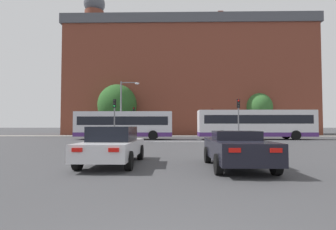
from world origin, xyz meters
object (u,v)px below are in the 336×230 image
object	(u,v)px
bus_crossing_trailing	(124,125)
pedestrian_walking_west	(99,129)
traffic_light_near_right	(238,113)
pedestrian_waiting	(208,128)
car_roadster_right	(237,149)
street_lamp_junction	(124,103)
car_saloon_left	(113,145)
bus_crossing_lead	(255,124)
traffic_light_near_left	(114,113)
traffic_light_far_right	(212,118)
pedestrian_walking_east	(147,129)
traffic_light_far_left	(134,117)

from	to	relation	value
bus_crossing_trailing	pedestrian_walking_west	size ratio (longest dim) A/B	5.72
traffic_light_near_right	pedestrian_walking_west	distance (m)	22.01
pedestrian_waiting	pedestrian_walking_west	distance (m)	15.98
pedestrian_waiting	car_roadster_right	bearing A→B (deg)	125.44
street_lamp_junction	car_roadster_right	bearing A→B (deg)	-68.97
car_saloon_left	pedestrian_walking_west	xyz separation A→B (m)	(-8.63, 28.16, 0.35)
car_saloon_left	bus_crossing_trailing	size ratio (longest dim) A/B	0.44
car_roadster_right	bus_crossing_lead	size ratio (longest dim) A/B	0.35
traffic_light_near_right	street_lamp_junction	xyz separation A→B (m)	(-11.58, 4.98, 1.37)
street_lamp_junction	bus_crossing_trailing	bearing A→B (deg)	-78.36
car_saloon_left	bus_crossing_lead	distance (m)	21.74
bus_crossing_lead	bus_crossing_trailing	world-z (taller)	bus_crossing_lead
bus_crossing_lead	traffic_light_near_left	world-z (taller)	traffic_light_near_left
car_saloon_left	street_lamp_junction	xyz separation A→B (m)	(-3.19, 19.28, 3.30)
bus_crossing_lead	traffic_light_near_left	distance (m)	15.07
car_saloon_left	traffic_light_far_right	xyz separation A→B (m)	(8.01, 28.05, 1.94)
traffic_light_near_left	bus_crossing_trailing	bearing A→B (deg)	86.30
pedestrian_walking_east	car_saloon_left	bearing A→B (deg)	26.78
car_saloon_left	bus_crossing_trailing	world-z (taller)	bus_crossing_trailing
bus_crossing_lead	traffic_light_far_right	world-z (taller)	traffic_light_far_right
bus_crossing_trailing	street_lamp_junction	bearing A→B (deg)	11.64
pedestrian_waiting	bus_crossing_lead	bearing A→B (deg)	152.90
car_saloon_left	bus_crossing_lead	size ratio (longest dim) A/B	0.37
traffic_light_near_right	traffic_light_far_left	bearing A→B (deg)	130.93
car_saloon_left	car_roadster_right	distance (m)	4.62
traffic_light_far_left	traffic_light_near_left	xyz separation A→B (m)	(0.18, -13.32, -0.11)
traffic_light_far_left	street_lamp_junction	bearing A→B (deg)	-88.36
pedestrian_walking_west	bus_crossing_lead	bearing A→B (deg)	-113.71
bus_crossing_lead	car_roadster_right	bearing A→B (deg)	160.93
bus_crossing_lead	traffic_light_near_left	size ratio (longest dim) A/B	3.09
traffic_light_near_left	pedestrian_walking_east	xyz separation A→B (m)	(1.77, 13.60, -1.63)
traffic_light_far_right	pedestrian_waiting	distance (m)	1.72
traffic_light_far_right	traffic_light_far_left	bearing A→B (deg)	-179.48
bus_crossing_trailing	pedestrian_waiting	distance (m)	14.28
traffic_light_near_right	bus_crossing_trailing	bearing A→B (deg)	160.06
pedestrian_waiting	street_lamp_junction	bearing A→B (deg)	81.37
bus_crossing_trailing	street_lamp_junction	distance (m)	2.57
bus_crossing_lead	traffic_light_far_right	distance (m)	10.06
traffic_light_far_left	pedestrian_walking_west	bearing A→B (deg)	177.67
traffic_light_far_right	street_lamp_junction	distance (m)	14.28
car_saloon_left	traffic_light_near_right	distance (m)	16.70
traffic_light_near_right	car_saloon_left	bearing A→B (deg)	-120.41
pedestrian_walking_west	traffic_light_far_right	bearing A→B (deg)	-88.36
bus_crossing_lead	pedestrian_walking_west	bearing A→B (deg)	64.28
traffic_light_far_left	pedestrian_walking_west	size ratio (longest dim) A/B	2.30
pedestrian_walking_east	pedestrian_waiting	bearing A→B (deg)	113.93
traffic_light_near_left	pedestrian_walking_west	world-z (taller)	traffic_light_near_left
car_saloon_left	pedestrian_waiting	world-z (taller)	pedestrian_waiting
bus_crossing_trailing	traffic_light_far_right	xyz separation A→B (m)	(11.02, 9.61, 1.07)
car_roadster_right	bus_crossing_trailing	size ratio (longest dim) A/B	0.41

